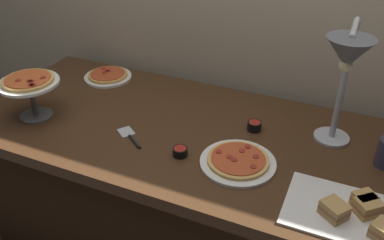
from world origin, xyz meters
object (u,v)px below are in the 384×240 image
(sandwich_platter, at_px, (353,213))
(sauce_cup_far, at_px, (254,126))
(pizza_plate_raised_stand, at_px, (29,86))
(serving_spatula, at_px, (130,137))
(sauce_cup_near, at_px, (180,151))
(heat_lamp, at_px, (346,65))
(pizza_plate_center, at_px, (238,161))
(pizza_plate_front, at_px, (108,76))

(sandwich_platter, relative_size, sauce_cup_far, 6.45)
(pizza_plate_raised_stand, distance_m, sandwich_platter, 1.34)
(serving_spatula, bearing_deg, sauce_cup_near, -6.46)
(heat_lamp, xyz_separation_m, pizza_plate_center, (-0.29, -0.15, -0.38))
(pizza_plate_center, height_order, serving_spatula, pizza_plate_center)
(sauce_cup_near, bearing_deg, heat_lamp, 20.62)
(sauce_cup_far, bearing_deg, serving_spatula, -150.13)
(pizza_plate_front, relative_size, sandwich_platter, 0.64)
(pizza_plate_center, xyz_separation_m, sauce_cup_far, (-0.01, 0.24, 0.01))
(sandwich_platter, height_order, sauce_cup_near, sandwich_platter)
(sandwich_platter, bearing_deg, pizza_plate_raised_stand, 176.71)
(pizza_plate_raised_stand, height_order, sandwich_platter, pizza_plate_raised_stand)
(pizza_plate_raised_stand, bearing_deg, serving_spatula, 3.01)
(sandwich_platter, bearing_deg, sauce_cup_near, 173.31)
(pizza_plate_center, distance_m, sandwich_platter, 0.43)
(pizza_plate_center, distance_m, serving_spatula, 0.45)
(sauce_cup_near, bearing_deg, pizza_plate_raised_stand, 179.79)
(pizza_plate_front, distance_m, sandwich_platter, 1.36)
(sandwich_platter, bearing_deg, sauce_cup_far, 139.84)
(sauce_cup_near, height_order, sauce_cup_far, sauce_cup_far)
(pizza_plate_center, distance_m, pizza_plate_raised_stand, 0.93)
(heat_lamp, relative_size, pizza_plate_raised_stand, 1.98)
(sauce_cup_far, bearing_deg, sauce_cup_near, -126.28)
(serving_spatula, bearing_deg, pizza_plate_front, 132.60)
(sauce_cup_near, bearing_deg, sandwich_platter, -6.69)
(pizza_plate_raised_stand, relative_size, serving_spatula, 1.59)
(sauce_cup_near, distance_m, serving_spatula, 0.24)
(pizza_plate_front, height_order, pizza_plate_raised_stand, pizza_plate_raised_stand)
(pizza_plate_front, xyz_separation_m, sandwich_platter, (1.25, -0.52, 0.01))
(sauce_cup_near, bearing_deg, pizza_plate_center, 9.78)
(pizza_plate_front, bearing_deg, serving_spatula, -47.40)
(heat_lamp, bearing_deg, sandwich_platter, -65.85)
(pizza_plate_front, bearing_deg, sandwich_platter, -22.62)
(serving_spatula, bearing_deg, pizza_plate_raised_stand, -176.99)
(heat_lamp, distance_m, pizza_plate_raised_stand, 1.25)
(heat_lamp, bearing_deg, sauce_cup_near, -159.38)
(heat_lamp, relative_size, sauce_cup_far, 8.59)
(sandwich_platter, distance_m, sauce_cup_near, 0.63)
(heat_lamp, xyz_separation_m, sauce_cup_near, (-0.51, -0.19, -0.37))
(sauce_cup_near, relative_size, sauce_cup_far, 0.98)
(sauce_cup_near, bearing_deg, pizza_plate_front, 144.33)
(pizza_plate_center, distance_m, sauce_cup_far, 0.24)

